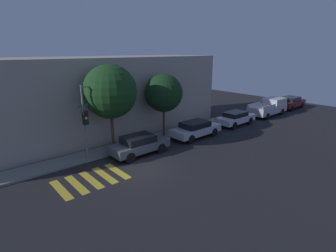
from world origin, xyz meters
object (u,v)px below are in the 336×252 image
Objects in this scene: traffic_light_pole at (91,111)px; sedan_far_end at (236,118)px; pickup_truck at (269,107)px; sedan_middle at (196,129)px; sedan_near_corner at (139,144)px; sedan_tail_of_row at (291,102)px; tree_midblock at (164,93)px; tree_near_corner at (110,92)px.

traffic_light_pole is 14.64m from sedan_far_end.
sedan_far_end is at bearing 180.00° from pickup_truck.
sedan_middle is 1.06× the size of sedan_far_end.
pickup_truck is (17.87, 0.00, 0.17)m from sedan_near_corner.
traffic_light_pole is at bearing 177.22° from sedan_tail_of_row.
sedan_middle is at bearing -43.45° from tree_midblock.
sedan_middle is 17.47m from sedan_tail_of_row.
sedan_middle is at bearing -180.00° from sedan_far_end.
sedan_middle is 7.95m from tree_near_corner.
traffic_light_pole is 1.12× the size of sedan_middle.
tree_midblock is at bearing 172.46° from pickup_truck.
sedan_middle is at bearing -0.00° from sedan_near_corner.
traffic_light_pole is 0.95× the size of tree_midblock.
tree_near_corner is (-1.03, 1.86, 3.62)m from sedan_near_corner.
sedan_near_corner is at bearing 180.00° from pickup_truck.
sedan_near_corner is at bearing -154.13° from tree_midblock.
tree_midblock is at bearing 0.00° from tree_near_corner.
tree_near_corner reaches higher than sedan_middle.
pickup_truck is (12.08, 0.00, 0.18)m from sedan_middle.
sedan_tail_of_row is at bearing 0.00° from sedan_middle.
tree_midblock reaches higher than traffic_light_pole.
sedan_middle is 1.02× the size of sedan_tail_of_row.
traffic_light_pole reaches higher than sedan_near_corner.
traffic_light_pole is 1.19× the size of sedan_far_end.
pickup_truck is at bearing 0.00° from sedan_near_corner.
tree_near_corner reaches higher than sedan_tail_of_row.
sedan_tail_of_row is at bearing 0.00° from sedan_far_end.
sedan_tail_of_row is 19.75m from tree_midblock.
sedan_middle is (5.79, -0.00, -0.01)m from sedan_near_corner.
pickup_truck reaches higher than sedan_far_end.
tree_midblock reaches higher than pickup_truck.
sedan_tail_of_row is (26.10, -1.27, -2.58)m from traffic_light_pole.
pickup_truck is 14.45m from tree_midblock.
sedan_far_end is 11.76m from sedan_tail_of_row.
tree_near_corner is at bearing 119.11° from sedan_near_corner.
tree_midblock reaches higher than sedan_near_corner.
sedan_near_corner is 0.93× the size of sedan_middle.
sedan_tail_of_row is at bearing 0.00° from sedan_near_corner.
traffic_light_pole is 6.70m from tree_midblock.
sedan_far_end is at bearing -5.05° from traffic_light_pole.
sedan_middle reaches higher than sedan_far_end.
traffic_light_pole is at bearing -161.88° from tree_near_corner.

